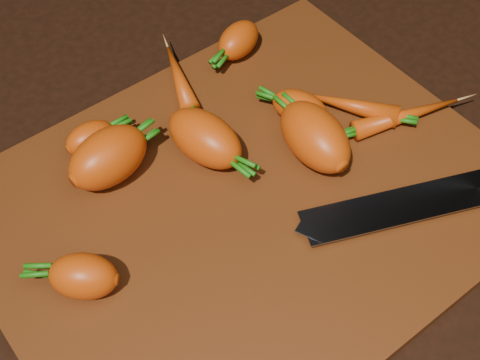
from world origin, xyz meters
TOP-DOWN VIEW (x-y plane):
  - ground at (0.00, 0.00)m, footprint 2.00×2.00m
  - cutting_board at (0.00, 0.00)m, footprint 0.50×0.40m
  - carrot_0 at (-0.09, 0.10)m, footprint 0.09×0.06m
  - carrot_1 at (-0.17, 0.01)m, footprint 0.07×0.07m
  - carrot_2 at (0.00, 0.07)m, footprint 0.07×0.10m
  - carrot_3 at (0.09, 0.00)m, footprint 0.06×0.10m
  - carrot_4 at (0.12, 0.17)m, footprint 0.07×0.05m
  - carrot_5 at (-0.09, 0.15)m, footprint 0.05×0.04m
  - carrot_6 at (0.11, 0.05)m, footprint 0.06×0.07m
  - carrot_7 at (0.04, 0.17)m, footprint 0.06×0.10m
  - carrot_8 at (0.19, -0.03)m, footprint 0.12×0.06m
  - carrot_9 at (0.16, 0.02)m, footprint 0.07×0.09m
  - knife at (0.14, -0.12)m, footprint 0.34×0.17m

SIDE VIEW (x-z plane):
  - ground at x=0.00m, z-range -0.01..0.00m
  - cutting_board at x=0.00m, z-range 0.00..0.01m
  - knife at x=0.14m, z-range 0.01..0.03m
  - carrot_7 at x=0.04m, z-range 0.01..0.03m
  - carrot_8 at x=0.19m, z-range 0.01..0.03m
  - carrot_9 at x=0.16m, z-range 0.01..0.04m
  - carrot_5 at x=-0.09m, z-range 0.01..0.05m
  - carrot_6 at x=0.11m, z-range 0.01..0.05m
  - carrot_4 at x=0.12m, z-range 0.01..0.05m
  - carrot_1 at x=-0.17m, z-range 0.01..0.05m
  - carrot_2 at x=0.00m, z-range 0.01..0.06m
  - carrot_0 at x=-0.09m, z-range 0.01..0.07m
  - carrot_3 at x=0.09m, z-range 0.01..0.07m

